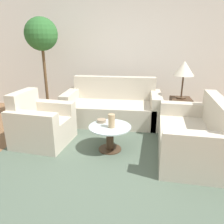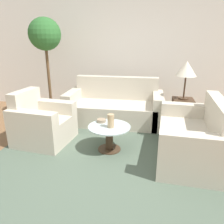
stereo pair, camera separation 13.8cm
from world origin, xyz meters
The scene contains 12 objects.
ground_plane centered at (0.00, 0.00, 0.00)m, with size 14.00×14.00×0.00m, color brown.
wall_back centered at (0.00, 2.97, 1.30)m, with size 10.00×0.06×2.60m.
rug centered at (0.08, 0.68, 0.00)m, with size 3.38×3.38×0.01m.
sofa_main centered at (-0.03, 1.95, 0.29)m, with size 1.96×0.91×0.91m.
armchair centered at (-1.11, 0.80, 0.30)m, with size 0.93×0.93×0.87m.
loveseat centered at (1.35, 0.65, 0.29)m, with size 0.96×1.53×0.89m.
coffee_table centered at (0.08, 0.68, 0.26)m, with size 0.66×0.66×0.40m.
side_table centered at (1.30, 1.77, 0.30)m, with size 0.38×0.38×0.60m.
table_lamp centered at (1.30, 1.77, 1.15)m, with size 0.37×0.37×0.70m.
potted_plant centered at (-1.50, 2.04, 1.58)m, with size 0.66×0.66×2.10m.
vase centered at (0.11, 0.64, 0.51)m, with size 0.10×0.10×0.21m.
bowl centered at (-0.08, 0.83, 0.43)m, with size 0.14×0.14×0.05m.
Camera 2 is at (0.65, -2.38, 1.68)m, focal length 35.00 mm.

